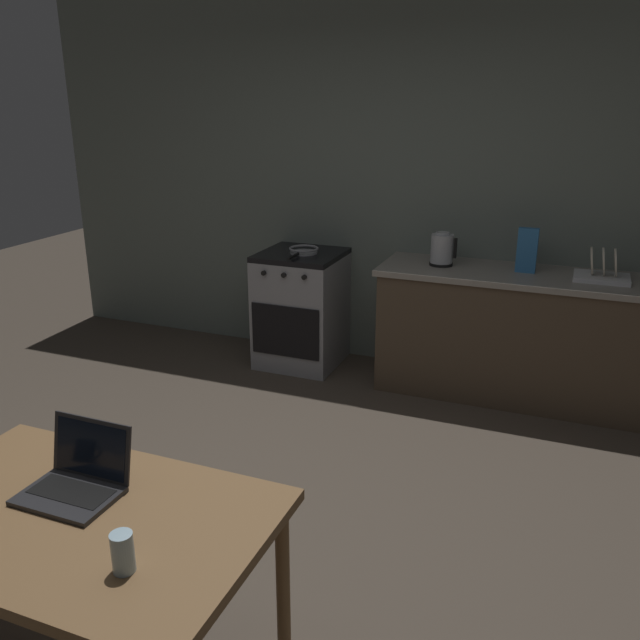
% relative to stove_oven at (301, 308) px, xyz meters
% --- Properties ---
extents(ground_plane, '(12.00, 12.00, 0.00)m').
position_rel_stove_oven_xyz_m(ground_plane, '(0.59, -2.15, -0.44)').
color(ground_plane, '#473D33').
extents(back_wall, '(6.40, 0.10, 2.77)m').
position_rel_stove_oven_xyz_m(back_wall, '(0.89, 0.35, 0.94)').
color(back_wall, slate).
rests_on(back_wall, ground_plane).
extents(kitchen_counter, '(2.16, 0.64, 0.89)m').
position_rel_stove_oven_xyz_m(kitchen_counter, '(1.74, 0.00, 0.00)').
color(kitchen_counter, '#4C3D2D').
rests_on(kitchen_counter, ground_plane).
extents(stove_oven, '(0.60, 0.62, 0.89)m').
position_rel_stove_oven_xyz_m(stove_oven, '(0.00, 0.00, 0.00)').
color(stove_oven, gray).
rests_on(stove_oven, ground_plane).
extents(dining_table, '(1.26, 0.80, 0.74)m').
position_rel_stove_oven_xyz_m(dining_table, '(0.54, -3.09, 0.22)').
color(dining_table, brown).
rests_on(dining_table, ground_plane).
extents(laptop, '(0.32, 0.27, 0.22)m').
position_rel_stove_oven_xyz_m(laptop, '(0.46, -2.99, 0.35)').
color(laptop, '#232326').
rests_on(laptop, dining_table).
extents(electric_kettle, '(0.18, 0.16, 0.23)m').
position_rel_stove_oven_xyz_m(electric_kettle, '(1.07, 0.00, 0.56)').
color(electric_kettle, black).
rests_on(electric_kettle, kitchen_counter).
extents(frying_pan, '(0.22, 0.39, 0.05)m').
position_rel_stove_oven_xyz_m(frying_pan, '(0.03, -0.03, 0.47)').
color(frying_pan, gray).
rests_on(frying_pan, stove_oven).
extents(drinking_glass, '(0.07, 0.07, 0.12)m').
position_rel_stove_oven_xyz_m(drinking_glass, '(0.86, -3.25, 0.36)').
color(drinking_glass, '#99B7C6').
rests_on(drinking_glass, dining_table).
extents(cereal_box, '(0.13, 0.05, 0.30)m').
position_rel_stove_oven_xyz_m(cereal_box, '(1.63, 0.02, 0.59)').
color(cereal_box, '#3372B2').
rests_on(cereal_box, kitchen_counter).
extents(dish_rack, '(0.34, 0.26, 0.21)m').
position_rel_stove_oven_xyz_m(dish_rack, '(2.10, 0.00, 0.49)').
color(dish_rack, silver).
rests_on(dish_rack, kitchen_counter).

